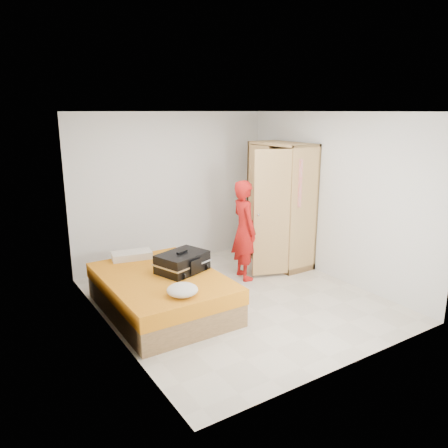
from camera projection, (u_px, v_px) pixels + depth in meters
room at (238, 211)px, 5.90m from camera, size 4.00×4.02×2.60m
bed at (162, 293)px, 5.84m from camera, size 1.42×2.02×0.50m
wardrobe at (280, 208)px, 7.44m from camera, size 1.14×1.20×2.10m
person at (244, 230)px, 6.86m from camera, size 0.48×0.64×1.58m
suitcase at (182, 262)px, 5.89m from camera, size 0.78×0.67×0.29m
round_cushion at (182, 290)px, 5.13m from camera, size 0.37×0.37×0.14m
pillow at (132, 255)px, 6.41m from camera, size 0.62×0.40×0.10m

